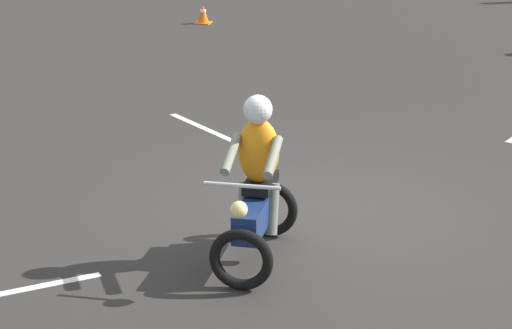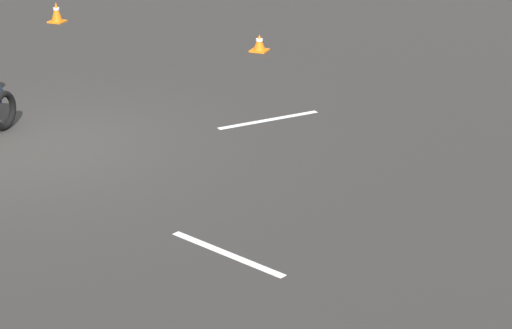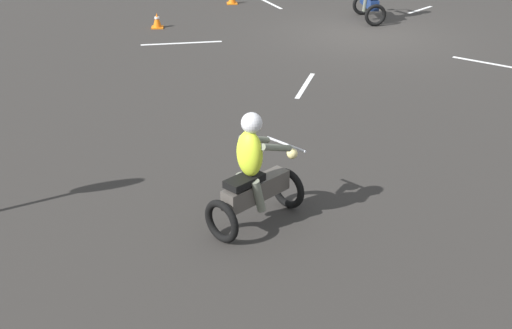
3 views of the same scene
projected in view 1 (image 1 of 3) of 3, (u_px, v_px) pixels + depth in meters
The scene contains 5 objects.
ground_plane at pixel (329, 212), 11.02m from camera, with size 120.00×120.00×0.00m, color #2D2B28.
motorcycle_rider_foreground at pixel (257, 190), 9.57m from camera, with size 0.72×1.53×1.66m.
traffic_cone_mid_left at pixel (203, 14), 21.42m from camera, with size 0.32×0.32×0.41m.
lane_stripe_nw at pixel (204, 128), 14.06m from camera, with size 0.10×1.73×0.01m, color silver.
lane_stripe_sw at pixel (35, 287), 9.21m from camera, with size 0.10×1.25×0.01m, color silver.
Camera 1 is at (1.89, -10.12, 4.05)m, focal length 70.00 mm.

